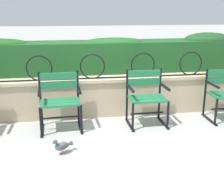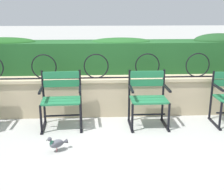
{
  "view_description": "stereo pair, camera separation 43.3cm",
  "coord_description": "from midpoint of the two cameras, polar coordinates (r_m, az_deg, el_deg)",
  "views": [
    {
      "loc": [
        -0.66,
        -4.05,
        1.79
      ],
      "look_at": [
        0.0,
        0.05,
        0.55
      ],
      "focal_mm": 46.1,
      "sensor_mm": 36.0,
      "label": 1
    },
    {
      "loc": [
        -0.23,
        -4.1,
        1.79
      ],
      "look_at": [
        0.0,
        0.05,
        0.55
      ],
      "focal_mm": 46.1,
      "sensor_mm": 36.0,
      "label": 2
    }
  ],
  "objects": [
    {
      "name": "ground_plane",
      "position": [
        4.47,
        -2.69,
        -6.99
      ],
      "size": [
        60.0,
        60.0,
        0.0
      ],
      "primitive_type": "plane",
      "color": "#ADADA8"
    },
    {
      "name": "stone_wall",
      "position": [
        5.03,
        -3.69,
        -0.17
      ],
      "size": [
        7.13,
        0.41,
        0.67
      ],
      "color": "tan",
      "rests_on": "ground"
    },
    {
      "name": "iron_arch_fence",
      "position": [
        4.82,
        -6.1,
        5.31
      ],
      "size": [
        6.59,
        0.02,
        0.42
      ],
      "color": "black",
      "rests_on": "stone_wall"
    },
    {
      "name": "hedge_row",
      "position": [
        5.41,
        -3.89,
        7.97
      ],
      "size": [
        6.98,
        0.7,
        0.7
      ],
      "color": "#1E5123",
      "rests_on": "stone_wall"
    },
    {
      "name": "park_chair_centre_left",
      "position": [
        4.51,
        -13.03,
        -0.86
      ],
      "size": [
        0.65,
        0.55,
        0.87
      ],
      "color": "#237547",
      "rests_on": "ground"
    },
    {
      "name": "park_chair_centre_right",
      "position": [
        4.59,
        4.14,
        -0.2
      ],
      "size": [
        0.6,
        0.52,
        0.87
      ],
      "color": "#237547",
      "rests_on": "ground"
    },
    {
      "name": "pigeon_far_side",
      "position": [
        3.83,
        -13.15,
        -9.83
      ],
      "size": [
        0.26,
        0.2,
        0.22
      ],
      "color": "#5B5B66",
      "rests_on": "ground"
    }
  ]
}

